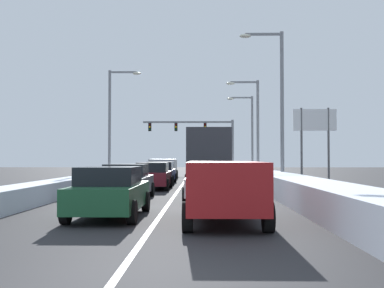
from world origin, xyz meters
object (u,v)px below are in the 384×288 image
Objects in this scene: sedan_navy_center_lane_fourth at (160,173)px; suv_silver_center_lane_fifth at (164,167)px; sedan_gray_center_lane_second at (127,182)px; traffic_light_gantry at (201,133)px; box_truck_right_lane_third at (208,156)px; street_lamp_left_mid at (114,115)px; sedan_maroon_center_lane_third at (153,176)px; suv_red_right_lane_nearest at (224,186)px; suv_tan_right_lane_fifth at (208,167)px; sedan_charcoal_right_lane_fourth at (206,172)px; sedan_green_center_lane_nearest at (110,192)px; street_lamp_right_far at (249,128)px; street_lamp_right_near at (277,95)px; roadside_sign_right at (315,128)px; street_lamp_right_mid at (253,120)px; sedan_white_right_lane_second at (208,182)px.

sedan_navy_center_lane_fourth is 0.92× the size of suv_silver_center_lane_fifth.
sedan_gray_center_lane_second is 0.42× the size of traffic_light_gantry.
street_lamp_left_mid is at bearing 125.42° from box_truck_right_lane_third.
sedan_maroon_center_lane_third is (-3.13, -0.83, -1.14)m from box_truck_right_lane_third.
suv_red_right_lane_nearest is 1.00× the size of suv_tan_right_lane_fifth.
suv_red_right_lane_nearest is 1.09× the size of sedan_charcoal_right_lane_fourth.
box_truck_right_lane_third is 13.89m from sedan_green_center_lane_nearest.
street_lamp_right_far is at bearing 70.94° from sedan_charcoal_right_lane_fourth.
roadside_sign_right is (3.92, 6.90, -1.51)m from street_lamp_right_near.
sedan_charcoal_right_lane_fourth is 6.39m from street_lamp_right_mid.
traffic_light_gantry is 8.74m from street_lamp_right_far.
sedan_gray_center_lane_second and sedan_navy_center_lane_fourth have the same top height.
roadside_sign_right is at bearing 52.53° from sedan_gray_center_lane_second.
suv_tan_right_lane_fifth is at bearing 36.46° from suv_silver_center_lane_fifth.
sedan_green_center_lane_nearest is 25.34m from street_lamp_right_mid.
street_lamp_right_near reaches higher than street_lamp_right_far.
sedan_maroon_center_lane_third is at bearing 90.04° from sedan_green_center_lane_nearest.
street_lamp_left_mid reaches higher than suv_red_right_lane_nearest.
street_lamp_right_mid is at bearing -3.67° from suv_silver_center_lane_fifth.
suv_red_right_lane_nearest is 0.61× the size of street_lamp_right_mid.
sedan_white_right_lane_second is 21.74m from suv_tan_right_lane_fifth.
roadside_sign_right is at bearing -73.64° from street_lamp_right_far.
sedan_green_center_lane_nearest is 1.00× the size of sedan_maroon_center_lane_third.
box_truck_right_lane_third is 13.34m from street_lamp_left_mid.
roadside_sign_right reaches higher than suv_tan_right_lane_fifth.
box_truck_right_lane_third is at bearing -90.70° from suv_tan_right_lane_fifth.
box_truck_right_lane_third is 7.54m from sedan_charcoal_right_lane_fourth.
suv_red_right_lane_nearest is 0.89× the size of roadside_sign_right.
sedan_white_right_lane_second is 0.48× the size of street_lamp_right_near.
sedan_gray_center_lane_second is at bearing -91.84° from sedan_navy_center_lane_fourth.
box_truck_right_lane_third is 11.59m from street_lamp_right_mid.
suv_tan_right_lane_fifth is 1.00× the size of suv_silver_center_lane_fifth.
sedan_charcoal_right_lane_fourth is (-0.28, 22.05, -0.25)m from suv_red_right_lane_nearest.
suv_silver_center_lane_fifth is at bearing 176.33° from street_lamp_right_mid.
sedan_charcoal_right_lane_fourth is at bearing 90.72° from suv_red_right_lane_nearest.
suv_silver_center_lane_fifth is at bearing -100.32° from traffic_light_gantry.
street_lamp_right_near is (7.62, -10.18, 4.51)m from suv_silver_center_lane_fifth.
sedan_maroon_center_lane_third is (0.44, 6.59, 0.00)m from sedan_gray_center_lane_second.
sedan_maroon_center_lane_third is 13.93m from street_lamp_right_mid.
suv_silver_center_lane_fifth reaches higher than sedan_maroon_center_lane_third.
sedan_green_center_lane_nearest is 0.42× the size of traffic_light_gantry.
box_truck_right_lane_third is (-0.24, 14.60, 0.88)m from suv_red_right_lane_nearest.
suv_tan_right_lane_fifth reaches higher than sedan_maroon_center_lane_third.
sedan_white_right_lane_second is at bearing -68.33° from street_lamp_left_mid.
sedan_navy_center_lane_fourth is at bearing 90.53° from sedan_maroon_center_lane_third.
street_lamp_left_mid reaches higher than suv_tan_right_lane_fifth.
suv_silver_center_lane_fifth is (-0.36, 24.51, 0.25)m from sedan_green_center_lane_nearest.
sedan_green_center_lane_nearest is at bearing -102.54° from street_lamp_right_far.
sedan_charcoal_right_lane_fourth is 1.00× the size of sedan_gray_center_lane_second.
street_lamp_right_mid is 1.00× the size of street_lamp_right_far.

